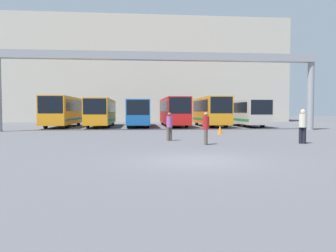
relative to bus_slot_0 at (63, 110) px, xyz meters
name	(u,v)px	position (x,y,z in m)	size (l,w,h in m)	color
ground_plane	(197,161)	(10.40, -26.01, -1.91)	(200.00, 200.00, 0.00)	#47474C
building_backdrop	(149,73)	(10.40, 21.32, 6.70)	(46.44, 12.00, 17.21)	#B7B2A3
overhead_gantry	(161,65)	(10.40, -8.04, 3.99)	(28.80, 0.80, 7.02)	gray
bus_slot_0	(63,110)	(0.00, 0.00, 0.00)	(2.59, 10.88, 3.32)	orange
bus_slot_1	(101,111)	(4.16, 0.43, -0.12)	(2.46, 11.74, 3.09)	orange
bus_slot_2	(138,112)	(8.32, 0.41, -0.20)	(2.44, 11.70, 2.96)	#1959A5
bus_slot_3	(173,110)	(12.48, 0.72, -0.03)	(2.44, 12.31, 3.25)	red
bus_slot_4	(210,110)	(16.65, -0.40, 0.00)	(2.50, 10.08, 3.31)	orange
bus_slot_5	(243,111)	(20.81, 0.34, -0.16)	(2.51, 11.55, 3.02)	beige
pedestrian_near_right	(206,128)	(11.87, -20.59, -1.00)	(0.36, 0.36, 1.71)	brown
pedestrian_near_center	(303,125)	(17.24, -20.49, -0.92)	(0.39, 0.39, 1.87)	black
pedestrian_near_left	(169,126)	(10.18, -18.13, -1.01)	(0.35, 0.35, 1.68)	brown
traffic_cone	(220,130)	(14.60, -12.86, -1.57)	(0.39, 0.39, 0.67)	orange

